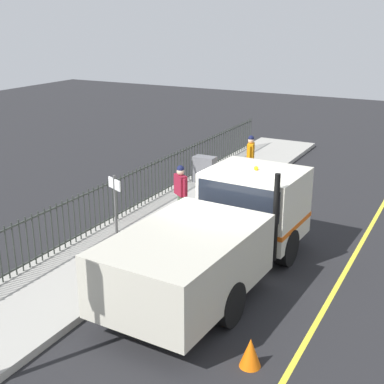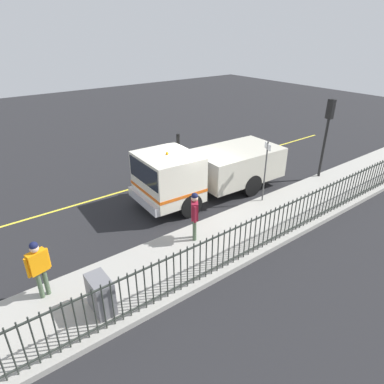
# 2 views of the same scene
# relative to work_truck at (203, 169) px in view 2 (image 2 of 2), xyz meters

# --- Properties ---
(ground_plane) EXTENTS (60.93, 60.93, 0.00)m
(ground_plane) POSITION_rel_work_truck_xyz_m (0.26, -0.50, -1.28)
(ground_plane) COLOR #232326
(ground_plane) RESTS_ON ground
(sidewalk_slab) EXTENTS (2.76, 27.70, 0.17)m
(sidewalk_slab) POSITION_rel_work_truck_xyz_m (3.14, -0.50, -1.19)
(sidewalk_slab) COLOR #A3A099
(sidewalk_slab) RESTS_ON ground
(lane_marking) EXTENTS (0.12, 24.93, 0.01)m
(lane_marking) POSITION_rel_work_truck_xyz_m (-2.57, -0.50, -1.27)
(lane_marking) COLOR yellow
(lane_marking) RESTS_ON ground
(work_truck) EXTENTS (2.71, 6.85, 2.64)m
(work_truck) POSITION_rel_work_truck_xyz_m (0.00, 0.00, 0.00)
(work_truck) COLOR silver
(work_truck) RESTS_ON ground
(worker_standing) EXTENTS (0.54, 0.46, 1.73)m
(worker_standing) POSITION_rel_work_truck_xyz_m (2.55, -2.40, -0.05)
(worker_standing) COLOR maroon
(worker_standing) RESTS_ON sidewalk_slab
(pedestrian_distant) EXTENTS (0.32, 0.62, 1.71)m
(pedestrian_distant) POSITION_rel_work_truck_xyz_m (2.27, -7.23, -0.06)
(pedestrian_distant) COLOR orange
(pedestrian_distant) RESTS_ON sidewalk_slab
(iron_fence) EXTENTS (0.04, 23.58, 1.34)m
(iron_fence) POSITION_rel_work_truck_xyz_m (4.29, -0.50, -0.43)
(iron_fence) COLOR #2D332D
(iron_fence) RESTS_ON sidewalk_slab
(traffic_light_near) EXTENTS (0.32, 0.24, 3.64)m
(traffic_light_near) POSITION_rel_work_truck_xyz_m (1.93, 5.66, 1.49)
(traffic_light_near) COLOR black
(traffic_light_near) RESTS_ON sidewalk_slab
(utility_cabinet) EXTENTS (0.82, 0.47, 0.98)m
(utility_cabinet) POSITION_rel_work_truck_xyz_m (3.66, -6.21, -0.62)
(utility_cabinet) COLOR slate
(utility_cabinet) RESTS_ON sidewalk_slab
(traffic_cone) EXTENTS (0.40, 0.40, 0.57)m
(traffic_cone) POSITION_rel_work_truck_xyz_m (-1.89, 2.98, -0.99)
(traffic_cone) COLOR orange
(traffic_cone) RESTS_ON ground
(street_sign) EXTENTS (0.46, 0.24, 2.54)m
(street_sign) POSITION_rel_work_truck_xyz_m (2.02, 1.56, 0.47)
(street_sign) COLOR #4C4C4C
(street_sign) RESTS_ON sidewalk_slab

